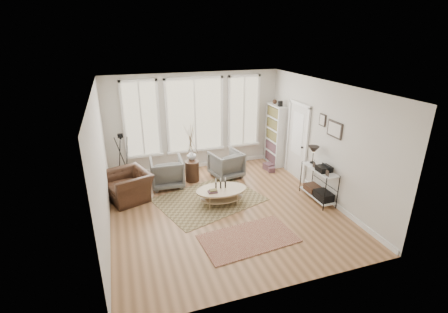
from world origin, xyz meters
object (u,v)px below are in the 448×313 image
object	(u,v)px
low_shelf	(319,181)
side_table	(192,155)
armchair_right	(226,164)
coffee_table	(221,192)
accent_chair	(129,186)
armchair_left	(167,173)
bookcase	(275,135)

from	to	relation	value
low_shelf	side_table	bearing A→B (deg)	142.72
armchair_right	side_table	distance (m)	1.08
low_shelf	coffee_table	xyz separation A→B (m)	(-2.37, 0.56, -0.20)
armchair_right	side_table	size ratio (longest dim) A/B	0.52
accent_chair	armchair_left	bearing A→B (deg)	91.50
coffee_table	armchair_left	world-z (taller)	armchair_left
coffee_table	low_shelf	bearing A→B (deg)	-13.24
coffee_table	armchair_right	bearing A→B (deg)	66.69
low_shelf	bookcase	bearing A→B (deg)	88.72
side_table	armchair_right	bearing A→B (deg)	-2.54
bookcase	coffee_table	size ratio (longest dim) A/B	1.62
bookcase	low_shelf	xyz separation A→B (m)	(-0.06, -2.52, -0.44)
low_shelf	coffee_table	bearing A→B (deg)	166.76
bookcase	armchair_right	size ratio (longest dim) A/B	2.44
low_shelf	accent_chair	distance (m)	4.76
armchair_left	side_table	distance (m)	0.83
side_table	accent_chair	xyz separation A→B (m)	(-1.76, -0.52, -0.43)
armchair_right	accent_chair	xyz separation A→B (m)	(-2.76, -0.48, -0.03)
low_shelf	armchair_right	xyz separation A→B (m)	(-1.73, 2.03, -0.13)
armchair_right	accent_chair	world-z (taller)	armchair_right
side_table	low_shelf	bearing A→B (deg)	-37.28
armchair_left	accent_chair	world-z (taller)	armchair_left
armchair_left	accent_chair	bearing A→B (deg)	24.47
bookcase	side_table	world-z (taller)	bookcase
armchair_left	coffee_table	bearing A→B (deg)	130.61
bookcase	armchair_left	distance (m)	3.60
coffee_table	accent_chair	distance (m)	2.35
armchair_left	bookcase	bearing A→B (deg)	-168.10
armchair_left	armchair_right	distance (m)	1.73
low_shelf	accent_chair	size ratio (longest dim) A/B	1.19
armchair_right	accent_chair	bearing A→B (deg)	-2.95
side_table	accent_chair	size ratio (longest dim) A/B	1.49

